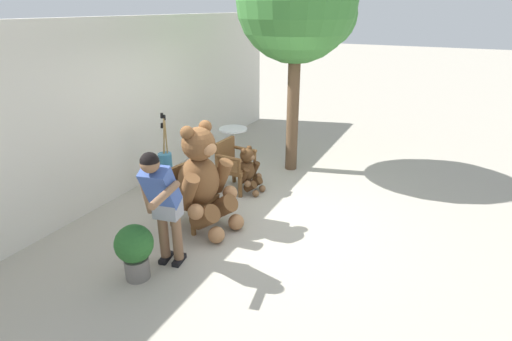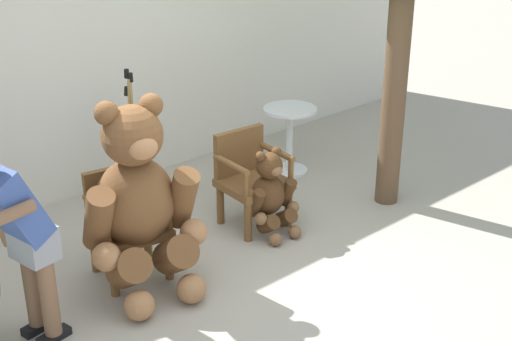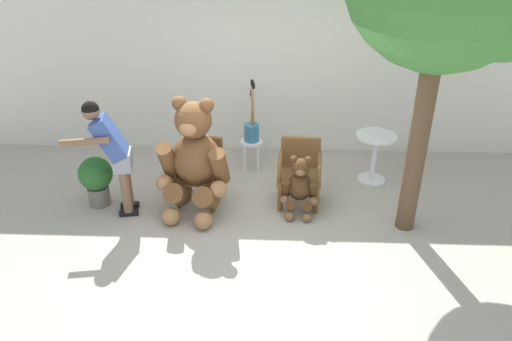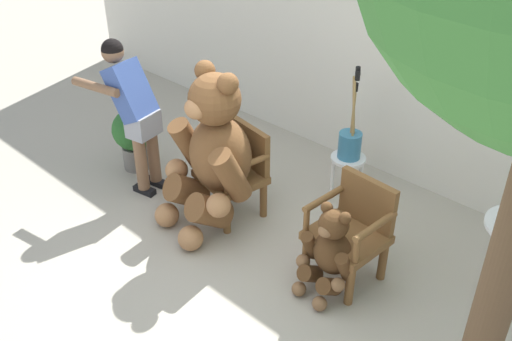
% 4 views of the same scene
% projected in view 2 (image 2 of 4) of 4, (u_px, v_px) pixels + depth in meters
% --- Properties ---
extents(ground_plane, '(60.00, 60.00, 0.00)m').
position_uv_depth(ground_plane, '(249.00, 279.00, 5.70)').
color(ground_plane, '#A8A091').
extents(back_wall, '(10.00, 0.16, 2.80)m').
position_uv_depth(back_wall, '(83.00, 52.00, 6.79)').
color(back_wall, silver).
rests_on(back_wall, ground).
extents(wooden_chair_left, '(0.64, 0.61, 0.86)m').
position_uv_depth(wooden_chair_left, '(126.00, 221.00, 5.63)').
color(wooden_chair_left, brown).
rests_on(wooden_chair_left, ground).
extents(wooden_chair_right, '(0.60, 0.56, 0.86)m').
position_uv_depth(wooden_chair_right, '(250.00, 176.00, 6.43)').
color(wooden_chair_right, brown).
rests_on(wooden_chair_right, ground).
extents(teddy_bear_large, '(0.94, 0.94, 1.53)m').
position_uv_depth(teddy_bear_large, '(139.00, 200.00, 5.32)').
color(teddy_bear_large, brown).
rests_on(teddy_bear_large, ground).
extents(teddy_bear_small, '(0.48, 0.46, 0.80)m').
position_uv_depth(teddy_bear_small, '(271.00, 194.00, 6.26)').
color(teddy_bear_small, '#4C3019').
rests_on(teddy_bear_small, ground).
extents(person_visitor, '(0.75, 0.57, 1.54)m').
position_uv_depth(person_visitor, '(16.00, 226.00, 4.59)').
color(person_visitor, black).
rests_on(person_visitor, ground).
extents(white_stool, '(0.34, 0.34, 0.46)m').
position_uv_depth(white_stool, '(133.00, 177.00, 6.68)').
color(white_stool, white).
rests_on(white_stool, ground).
extents(brush_bucket, '(0.22, 0.22, 0.93)m').
position_uv_depth(brush_bucket, '(131.00, 149.00, 6.57)').
color(brush_bucket, teal).
rests_on(brush_bucket, white_stool).
extents(round_side_table, '(0.56, 0.56, 0.72)m').
position_uv_depth(round_side_table, '(290.00, 133.00, 7.50)').
color(round_side_table, silver).
rests_on(round_side_table, ground).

